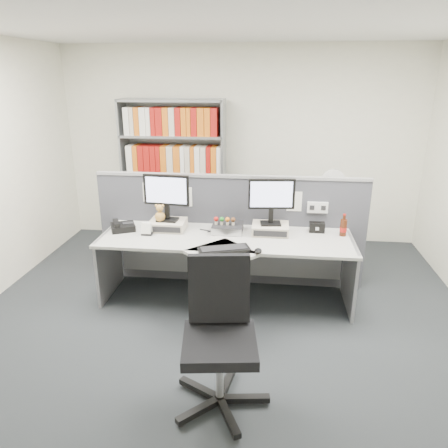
# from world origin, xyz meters

# --- Properties ---
(ground) EXTENTS (5.50, 5.50, 0.00)m
(ground) POSITION_xyz_m (0.00, 0.00, 0.00)
(ground) COLOR #303438
(ground) RESTS_ON ground
(room_shell) EXTENTS (5.04, 5.54, 2.72)m
(room_shell) POSITION_xyz_m (0.00, 0.00, 1.79)
(room_shell) COLOR white
(room_shell) RESTS_ON ground
(partition) EXTENTS (3.00, 0.08, 1.27)m
(partition) POSITION_xyz_m (0.00, 1.25, 0.65)
(partition) COLOR #464750
(partition) RESTS_ON ground
(desk) EXTENTS (2.60, 1.20, 0.72)m
(desk) POSITION_xyz_m (0.00, 0.60, 0.46)
(desk) COLOR #B4B4AD
(desk) RESTS_ON ground
(monitor_riser_left) EXTENTS (0.38, 0.31, 0.10)m
(monitor_riser_left) POSITION_xyz_m (-0.65, 0.98, 0.77)
(monitor_riser_left) COLOR beige
(monitor_riser_left) RESTS_ON desk
(monitor_riser_right) EXTENTS (0.38, 0.31, 0.10)m
(monitor_riser_right) POSITION_xyz_m (0.45, 0.98, 0.77)
(monitor_riser_right) COLOR beige
(monitor_riser_right) RESTS_ON desk
(monitor_left) EXTENTS (0.49, 0.18, 0.50)m
(monitor_left) POSITION_xyz_m (-0.65, 0.98, 1.12)
(monitor_left) COLOR black
(monitor_left) RESTS_ON monitor_riser_left
(monitor_right) EXTENTS (0.48, 0.17, 0.48)m
(monitor_right) POSITION_xyz_m (0.45, 0.98, 1.11)
(monitor_right) COLOR black
(monitor_right) RESTS_ON monitor_riser_right
(desktop_pc) EXTENTS (0.32, 0.28, 0.08)m
(desktop_pc) POSITION_xyz_m (0.00, 0.97, 0.76)
(desktop_pc) COLOR black
(desktop_pc) RESTS_ON desk
(figurines) EXTENTS (0.23, 0.05, 0.09)m
(figurines) POSITION_xyz_m (-0.03, 0.96, 0.86)
(figurines) COLOR beige
(figurines) RESTS_ON desktop_pc
(keyboard) EXTENTS (0.52, 0.33, 0.03)m
(keyboard) POSITION_xyz_m (0.02, 0.45, 0.74)
(keyboard) COLOR black
(keyboard) RESTS_ON desk
(mouse) EXTENTS (0.07, 0.11, 0.04)m
(mouse) POSITION_xyz_m (0.35, 0.43, 0.74)
(mouse) COLOR black
(mouse) RESTS_ON desk
(desk_phone) EXTENTS (0.32, 0.31, 0.11)m
(desk_phone) POSITION_xyz_m (-1.13, 0.90, 0.76)
(desk_phone) COLOR black
(desk_phone) RESTS_ON desk
(desk_calendar) EXTENTS (0.11, 0.08, 0.13)m
(desk_calendar) POSITION_xyz_m (-0.83, 0.78, 0.78)
(desk_calendar) COLOR black
(desk_calendar) RESTS_ON desk
(plush_toy) EXTENTS (0.11, 0.11, 0.19)m
(plush_toy) POSITION_xyz_m (-0.72, 0.94, 0.90)
(plush_toy) COLOR #B2853B
(plush_toy) RESTS_ON monitor_riser_left
(speaker) EXTENTS (0.16, 0.09, 0.11)m
(speaker) POSITION_xyz_m (0.94, 1.07, 0.77)
(speaker) COLOR black
(speaker) RESTS_ON desk
(cola_bottle) EXTENTS (0.07, 0.07, 0.24)m
(cola_bottle) POSITION_xyz_m (1.20, 0.99, 0.81)
(cola_bottle) COLOR #3F190A
(cola_bottle) RESTS_ON desk
(shelving_unit) EXTENTS (1.41, 0.40, 2.00)m
(shelving_unit) POSITION_xyz_m (-0.90, 2.44, 0.98)
(shelving_unit) COLOR gray
(shelving_unit) RESTS_ON ground
(filing_cabinet) EXTENTS (0.45, 0.61, 0.70)m
(filing_cabinet) POSITION_xyz_m (1.20, 1.99, 0.35)
(filing_cabinet) COLOR gray
(filing_cabinet) RESTS_ON ground
(desk_fan) EXTENTS (0.30, 0.18, 0.51)m
(desk_fan) POSITION_xyz_m (1.20, 1.99, 1.02)
(desk_fan) COLOR white
(desk_fan) RESTS_ON filing_cabinet
(office_chair) EXTENTS (0.70, 0.71, 1.08)m
(office_chair) POSITION_xyz_m (0.12, -0.66, 0.58)
(office_chair) COLOR silver
(office_chair) RESTS_ON ground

